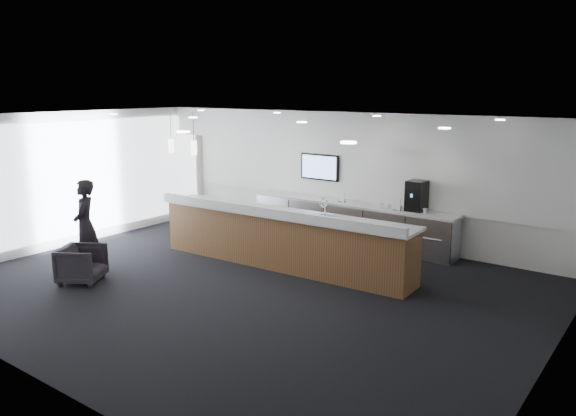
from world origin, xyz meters
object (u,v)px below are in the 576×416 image
Objects in this scene: service_counter at (282,238)px; coffee_machine at (417,196)px; armchair at (82,264)px; lounge_guest at (85,225)px.

coffee_machine reaches higher than service_counter.
armchair is at bearing -131.32° from service_counter.
service_counter is 3.85m from lounge_guest.
lounge_guest reaches higher than armchair.
coffee_machine is 0.86× the size of armchair.
service_counter is 3.17× the size of lounge_guest.
armchair is (-2.38, -2.92, -0.24)m from service_counter.
armchair is at bearing 8.24° from lounge_guest.
lounge_guest is at bearing -143.73° from service_counter.
coffee_machine is at bearing 50.79° from service_counter.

